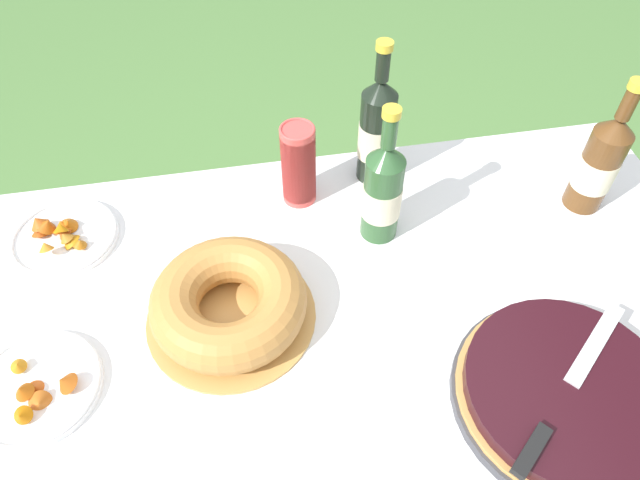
{
  "coord_description": "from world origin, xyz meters",
  "views": [
    {
      "loc": [
        -0.08,
        -0.55,
        1.67
      ],
      "look_at": [
        0.05,
        0.15,
        0.84
      ],
      "focal_mm": 32.0,
      "sensor_mm": 36.0,
      "label": 1
    }
  ],
  "objects_px": {
    "berry_tart": "(565,393)",
    "cider_bottle_amber": "(599,163)",
    "bundt_cake": "(229,303)",
    "cider_bottle_green": "(383,192)",
    "serving_knife": "(564,397)",
    "juice_bottle_red": "(377,131)",
    "snack_plate_near": "(36,388)",
    "snack_plate_left": "(63,235)",
    "cup_stack": "(298,165)"
  },
  "relations": [
    {
      "from": "berry_tart",
      "to": "cider_bottle_amber",
      "type": "distance_m",
      "value": 0.5
    },
    {
      "from": "bundt_cake",
      "to": "cider_bottle_green",
      "type": "bearing_deg",
      "value": 26.55
    },
    {
      "from": "serving_knife",
      "to": "juice_bottle_red",
      "type": "distance_m",
      "value": 0.63
    },
    {
      "from": "berry_tart",
      "to": "cider_bottle_green",
      "type": "distance_m",
      "value": 0.47
    },
    {
      "from": "bundt_cake",
      "to": "serving_knife",
      "type": "bearing_deg",
      "value": -29.33
    },
    {
      "from": "cider_bottle_green",
      "to": "juice_bottle_red",
      "type": "bearing_deg",
      "value": 80.08
    },
    {
      "from": "snack_plate_near",
      "to": "bundt_cake",
      "type": "bearing_deg",
      "value": 14.86
    },
    {
      "from": "snack_plate_near",
      "to": "snack_plate_left",
      "type": "xyz_separation_m",
      "value": [
        0.01,
        0.34,
        0.0
      ]
    },
    {
      "from": "snack_plate_near",
      "to": "snack_plate_left",
      "type": "distance_m",
      "value": 0.34
    },
    {
      "from": "bundt_cake",
      "to": "juice_bottle_red",
      "type": "xyz_separation_m",
      "value": [
        0.35,
        0.33,
        0.08
      ]
    },
    {
      "from": "cup_stack",
      "to": "snack_plate_left",
      "type": "xyz_separation_m",
      "value": [
        -0.5,
        -0.03,
        -0.08
      ]
    },
    {
      "from": "serving_knife",
      "to": "bundt_cake",
      "type": "xyz_separation_m",
      "value": [
        -0.5,
        0.28,
        -0.02
      ]
    },
    {
      "from": "berry_tart",
      "to": "snack_plate_near",
      "type": "bearing_deg",
      "value": 168.5
    },
    {
      "from": "serving_knife",
      "to": "cider_bottle_green",
      "type": "relative_size",
      "value": 0.98
    },
    {
      "from": "berry_tart",
      "to": "cider_bottle_amber",
      "type": "height_order",
      "value": "cider_bottle_amber"
    },
    {
      "from": "serving_knife",
      "to": "snack_plate_left",
      "type": "relative_size",
      "value": 1.41
    },
    {
      "from": "bundt_cake",
      "to": "snack_plate_left",
      "type": "relative_size",
      "value": 1.44
    },
    {
      "from": "bundt_cake",
      "to": "snack_plate_near",
      "type": "height_order",
      "value": "bundt_cake"
    },
    {
      "from": "serving_knife",
      "to": "bundt_cake",
      "type": "distance_m",
      "value": 0.57
    },
    {
      "from": "snack_plate_left",
      "to": "juice_bottle_red",
      "type": "bearing_deg",
      "value": 6.48
    },
    {
      "from": "bundt_cake",
      "to": "cider_bottle_green",
      "type": "xyz_separation_m",
      "value": [
        0.32,
        0.16,
        0.07
      ]
    },
    {
      "from": "bundt_cake",
      "to": "cider_bottle_green",
      "type": "height_order",
      "value": "cider_bottle_green"
    },
    {
      "from": "cup_stack",
      "to": "juice_bottle_red",
      "type": "relative_size",
      "value": 0.57
    },
    {
      "from": "berry_tart",
      "to": "snack_plate_left",
      "type": "relative_size",
      "value": 1.68
    },
    {
      "from": "snack_plate_near",
      "to": "snack_plate_left",
      "type": "bearing_deg",
      "value": 88.74
    },
    {
      "from": "snack_plate_left",
      "to": "bundt_cake",
      "type": "bearing_deg",
      "value": -37.83
    },
    {
      "from": "cider_bottle_amber",
      "to": "juice_bottle_red",
      "type": "height_order",
      "value": "juice_bottle_red"
    },
    {
      "from": "cider_bottle_green",
      "to": "snack_plate_left",
      "type": "xyz_separation_m",
      "value": [
        -0.64,
        0.09,
        -0.1
      ]
    },
    {
      "from": "serving_knife",
      "to": "cider_bottle_amber",
      "type": "bearing_deg",
      "value": 18.39
    },
    {
      "from": "bundt_cake",
      "to": "snack_plate_near",
      "type": "bearing_deg",
      "value": -165.14
    },
    {
      "from": "berry_tart",
      "to": "snack_plate_left",
      "type": "bearing_deg",
      "value": 148.74
    },
    {
      "from": "berry_tart",
      "to": "snack_plate_left",
      "type": "xyz_separation_m",
      "value": [
        -0.84,
        0.51,
        -0.01
      ]
    },
    {
      "from": "cup_stack",
      "to": "snack_plate_near",
      "type": "height_order",
      "value": "cup_stack"
    },
    {
      "from": "juice_bottle_red",
      "to": "cup_stack",
      "type": "bearing_deg",
      "value": -166.67
    },
    {
      "from": "cup_stack",
      "to": "cider_bottle_amber",
      "type": "relative_size",
      "value": 0.62
    },
    {
      "from": "cider_bottle_amber",
      "to": "snack_plate_left",
      "type": "height_order",
      "value": "cider_bottle_amber"
    },
    {
      "from": "bundt_cake",
      "to": "cider_bottle_amber",
      "type": "distance_m",
      "value": 0.79
    },
    {
      "from": "cider_bottle_amber",
      "to": "cup_stack",
      "type": "bearing_deg",
      "value": 168.11
    },
    {
      "from": "bundt_cake",
      "to": "snack_plate_left",
      "type": "bearing_deg",
      "value": 142.17
    },
    {
      "from": "cider_bottle_amber",
      "to": "bundt_cake",
      "type": "bearing_deg",
      "value": -168.29
    },
    {
      "from": "serving_knife",
      "to": "cider_bottle_green",
      "type": "height_order",
      "value": "cider_bottle_green"
    },
    {
      "from": "cider_bottle_green",
      "to": "snack_plate_near",
      "type": "xyz_separation_m",
      "value": [
        -0.65,
        -0.25,
        -0.1
      ]
    },
    {
      "from": "serving_knife",
      "to": "bundt_cake",
      "type": "relative_size",
      "value": 0.98
    },
    {
      "from": "juice_bottle_red",
      "to": "cider_bottle_amber",
      "type": "bearing_deg",
      "value": -21.54
    },
    {
      "from": "serving_knife",
      "to": "snack_plate_near",
      "type": "relative_size",
      "value": 1.39
    },
    {
      "from": "berry_tart",
      "to": "cider_bottle_green",
      "type": "relative_size",
      "value": 1.17
    },
    {
      "from": "bundt_cake",
      "to": "snack_plate_left",
      "type": "height_order",
      "value": "bundt_cake"
    },
    {
      "from": "cider_bottle_green",
      "to": "cider_bottle_amber",
      "type": "relative_size",
      "value": 1.01
    },
    {
      "from": "berry_tart",
      "to": "cup_stack",
      "type": "height_order",
      "value": "cup_stack"
    },
    {
      "from": "juice_bottle_red",
      "to": "snack_plate_left",
      "type": "bearing_deg",
      "value": -173.52
    }
  ]
}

